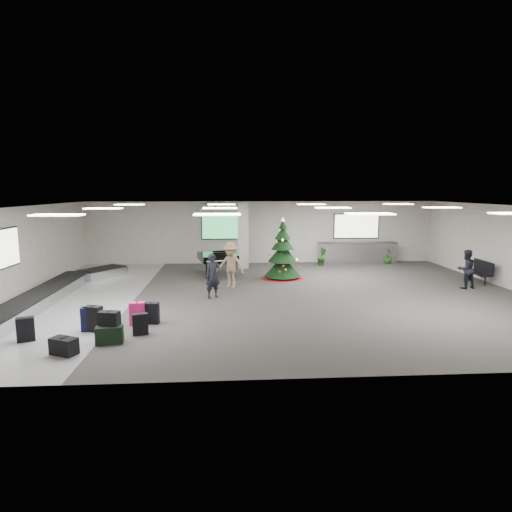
{
  "coord_description": "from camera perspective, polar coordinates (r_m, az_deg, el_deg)",
  "views": [
    {
      "loc": [
        -1.72,
        -15.05,
        3.75
      ],
      "look_at": [
        -0.67,
        1.0,
        1.28
      ],
      "focal_mm": 30.0,
      "sensor_mm": 36.0,
      "label": 1
    }
  ],
  "objects": [
    {
      "name": "ground",
      "position": [
        15.61,
        2.71,
        -5.18
      ],
      "size": [
        18.0,
        18.0,
        0.0
      ],
      "primitive_type": "plane",
      "color": "#353230",
      "rests_on": "ground"
    },
    {
      "name": "room_envelope",
      "position": [
        15.85,
        1.13,
        3.59
      ],
      "size": [
        18.02,
        14.02,
        3.21
      ],
      "color": "#A29C94",
      "rests_on": "ground"
    },
    {
      "name": "baggage_carousel",
      "position": [
        16.55,
        -25.41,
        -4.47
      ],
      "size": [
        2.28,
        9.71,
        0.43
      ],
      "color": "silver",
      "rests_on": "ground"
    },
    {
      "name": "service_counter",
      "position": [
        22.95,
        13.33,
        0.47
      ],
      "size": [
        4.05,
        0.65,
        1.08
      ],
      "color": "silver",
      "rests_on": "ground"
    },
    {
      "name": "suitcase_0",
      "position": [
        11.42,
        -18.93,
        -8.88
      ],
      "size": [
        0.54,
        0.37,
        0.8
      ],
      "rotation": [
        0.0,
        0.0,
        -0.2
      ],
      "color": "black",
      "rests_on": "ground"
    },
    {
      "name": "suitcase_1",
      "position": [
        12.35,
        -20.82,
        -7.83
      ],
      "size": [
        0.51,
        0.38,
        0.72
      ],
      "rotation": [
        0.0,
        0.0,
        -0.36
      ],
      "color": "black",
      "rests_on": "ground"
    },
    {
      "name": "pink_suitcase",
      "position": [
        12.56,
        -15.53,
        -7.41
      ],
      "size": [
        0.42,
        0.24,
        0.67
      ],
      "rotation": [
        0.0,
        0.0,
        0.01
      ],
      "color": "#D31B6B",
      "rests_on": "ground"
    },
    {
      "name": "suitcase_3",
      "position": [
        12.59,
        -13.72,
        -7.41
      ],
      "size": [
        0.42,
        0.25,
        0.63
      ],
      "rotation": [
        0.0,
        0.0,
        -0.08
      ],
      "color": "black",
      "rests_on": "ground"
    },
    {
      "name": "navy_suitcase",
      "position": [
        12.45,
        -21.31,
        -7.83
      ],
      "size": [
        0.46,
        0.31,
        0.67
      ],
      "rotation": [
        0.0,
        0.0,
        0.16
      ],
      "color": "black",
      "rests_on": "ground"
    },
    {
      "name": "suitcase_5",
      "position": [
        12.28,
        -28.37,
        -8.61
      ],
      "size": [
        0.47,
        0.37,
        0.64
      ],
      "rotation": [
        0.0,
        0.0,
        0.39
      ],
      "color": "black",
      "rests_on": "ground"
    },
    {
      "name": "green_duffel",
      "position": [
        11.35,
        -18.94,
        -9.89
      ],
      "size": [
        0.68,
        0.4,
        0.45
      ],
      "rotation": [
        0.0,
        0.0,
        0.12
      ],
      "color": "black",
      "rests_on": "ground"
    },
    {
      "name": "suitcase_7",
      "position": [
        11.74,
        -15.18,
        -8.75
      ],
      "size": [
        0.44,
        0.31,
        0.59
      ],
      "rotation": [
        0.0,
        0.0,
        0.29
      ],
      "color": "black",
      "rests_on": "ground"
    },
    {
      "name": "black_duffel",
      "position": [
        10.99,
        -24.23,
        -10.91
      ],
      "size": [
        0.69,
        0.56,
        0.42
      ],
      "rotation": [
        0.0,
        0.0,
        -0.44
      ],
      "color": "black",
      "rests_on": "ground"
    },
    {
      "name": "christmas_tree",
      "position": [
        18.37,
        3.57,
        -0.2
      ],
      "size": [
        1.85,
        1.85,
        2.64
      ],
      "color": "maroon",
      "rests_on": "ground"
    },
    {
      "name": "grand_piano",
      "position": [
        19.04,
        -5.12,
        -0.19
      ],
      "size": [
        1.91,
        2.27,
        1.14
      ],
      "rotation": [
        0.0,
        0.0,
        0.22
      ],
      "color": "black",
      "rests_on": "ground"
    },
    {
      "name": "bench",
      "position": [
        19.82,
        27.72,
        -1.68
      ],
      "size": [
        0.55,
        1.46,
        0.91
      ],
      "rotation": [
        0.0,
        0.0,
        -0.04
      ],
      "color": "black",
      "rests_on": "ground"
    },
    {
      "name": "traveler_a",
      "position": [
        15.08,
        -5.76,
        -2.66
      ],
      "size": [
        0.68,
        0.6,
        1.57
      ],
      "primitive_type": "imported",
      "rotation": [
        0.0,
        0.0,
        0.49
      ],
      "color": "black",
      "rests_on": "ground"
    },
    {
      "name": "traveler_b",
      "position": [
        16.62,
        -3.41,
        -1.22
      ],
      "size": [
        1.31,
        1.05,
        1.77
      ],
      "primitive_type": "imported",
      "rotation": [
        0.0,
        0.0,
        -0.41
      ],
      "color": "#8E7357",
      "rests_on": "ground"
    },
    {
      "name": "traveler_bench",
      "position": [
        18.32,
        26.2,
        -1.58
      ],
      "size": [
        0.83,
        0.7,
        1.51
      ],
      "primitive_type": "imported",
      "rotation": [
        0.0,
        0.0,
        3.33
      ],
      "color": "black",
      "rests_on": "ground"
    },
    {
      "name": "potted_plant_left",
      "position": [
        21.83,
        8.8,
        -0.11
      ],
      "size": [
        0.56,
        0.5,
        0.87
      ],
      "primitive_type": "imported",
      "rotation": [
        0.0,
        0.0,
        0.27
      ],
      "color": "#133912",
      "rests_on": "ground"
    },
    {
      "name": "potted_plant_right",
      "position": [
        23.19,
        17.19,
        0.01
      ],
      "size": [
        0.58,
        0.58,
        0.79
      ],
      "primitive_type": "imported",
      "rotation": [
        0.0,
        0.0,
        1.98
      ],
      "color": "#133912",
      "rests_on": "ground"
    }
  ]
}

